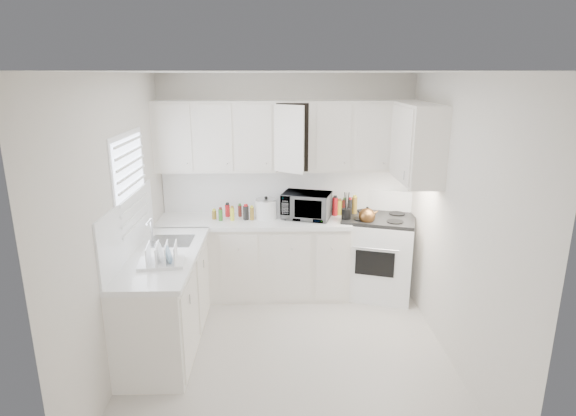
{
  "coord_description": "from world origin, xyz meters",
  "views": [
    {
      "loc": [
        -0.1,
        -4.01,
        2.58
      ],
      "look_at": [
        0.0,
        0.7,
        1.25
      ],
      "focal_mm": 29.51,
      "sensor_mm": 36.0,
      "label": 1
    }
  ],
  "objects_px": {
    "microwave": "(307,203)",
    "dish_rack": "(161,253)",
    "tea_kettle": "(367,215)",
    "utensil_crock": "(346,206)",
    "stove": "(378,245)",
    "rice_cooker": "(266,207)"
  },
  "relations": [
    {
      "from": "microwave",
      "to": "dish_rack",
      "type": "distance_m",
      "value": 1.96
    },
    {
      "from": "tea_kettle",
      "to": "utensil_crock",
      "type": "relative_size",
      "value": 0.66
    },
    {
      "from": "stove",
      "to": "dish_rack",
      "type": "distance_m",
      "value": 2.63
    },
    {
      "from": "rice_cooker",
      "to": "microwave",
      "type": "bearing_deg",
      "value": -13.66
    },
    {
      "from": "tea_kettle",
      "to": "dish_rack",
      "type": "xyz_separation_m",
      "value": [
        -2.05,
        -1.17,
        0.01
      ]
    },
    {
      "from": "dish_rack",
      "to": "stove",
      "type": "bearing_deg",
      "value": 23.66
    },
    {
      "from": "stove",
      "to": "rice_cooker",
      "type": "height_order",
      "value": "stove"
    },
    {
      "from": "stove",
      "to": "dish_rack",
      "type": "relative_size",
      "value": 3.17
    },
    {
      "from": "microwave",
      "to": "rice_cooker",
      "type": "distance_m",
      "value": 0.48
    },
    {
      "from": "utensil_crock",
      "to": "stove",
      "type": "bearing_deg",
      "value": 11.05
    },
    {
      "from": "dish_rack",
      "to": "microwave",
      "type": "bearing_deg",
      "value": 38.19
    },
    {
      "from": "tea_kettle",
      "to": "dish_rack",
      "type": "relative_size",
      "value": 0.59
    },
    {
      "from": "dish_rack",
      "to": "utensil_crock",
      "type": "bearing_deg",
      "value": 27.28
    },
    {
      "from": "tea_kettle",
      "to": "rice_cooker",
      "type": "height_order",
      "value": "rice_cooker"
    },
    {
      "from": "stove",
      "to": "tea_kettle",
      "type": "distance_m",
      "value": 0.49
    },
    {
      "from": "microwave",
      "to": "utensil_crock",
      "type": "distance_m",
      "value": 0.47
    },
    {
      "from": "stove",
      "to": "utensil_crock",
      "type": "relative_size",
      "value": 3.53
    },
    {
      "from": "stove",
      "to": "rice_cooker",
      "type": "distance_m",
      "value": 1.41
    },
    {
      "from": "rice_cooker",
      "to": "utensil_crock",
      "type": "height_order",
      "value": "utensil_crock"
    },
    {
      "from": "tea_kettle",
      "to": "rice_cooker",
      "type": "xyz_separation_m",
      "value": [
        -1.15,
        0.23,
        0.03
      ]
    },
    {
      "from": "rice_cooker",
      "to": "utensil_crock",
      "type": "bearing_deg",
      "value": -21.99
    },
    {
      "from": "utensil_crock",
      "to": "dish_rack",
      "type": "distance_m",
      "value": 2.21
    }
  ]
}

